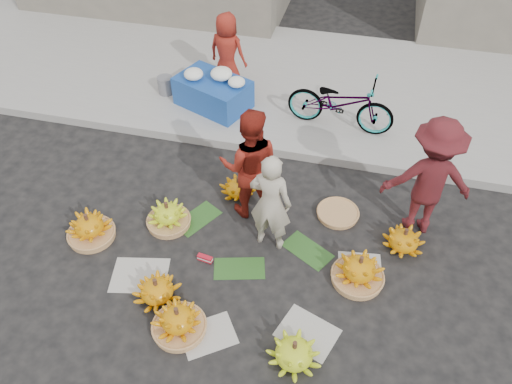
% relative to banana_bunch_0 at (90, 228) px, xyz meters
% --- Properties ---
extents(ground, '(80.00, 80.00, 0.00)m').
position_rel_banana_bunch_0_xyz_m(ground, '(2.18, 0.15, -0.18)').
color(ground, black).
rests_on(ground, ground).
extents(curb, '(40.00, 0.25, 0.15)m').
position_rel_banana_bunch_0_xyz_m(curb, '(2.18, 2.35, -0.11)').
color(curb, gray).
rests_on(curb, ground).
extents(sidewalk, '(40.00, 4.00, 0.12)m').
position_rel_banana_bunch_0_xyz_m(sidewalk, '(2.18, 4.45, -0.12)').
color(sidewalk, gray).
rests_on(sidewalk, ground).
extents(newspaper_scatter, '(3.20, 1.80, 0.00)m').
position_rel_banana_bunch_0_xyz_m(newspaper_scatter, '(2.18, -0.65, -0.18)').
color(newspaper_scatter, beige).
rests_on(newspaper_scatter, ground).
extents(banana_leaves, '(2.00, 1.00, 0.00)m').
position_rel_banana_bunch_0_xyz_m(banana_leaves, '(2.08, 0.35, -0.18)').
color(banana_leaves, '#204E1A').
rests_on(banana_leaves, ground).
extents(banana_bunch_0, '(0.65, 0.65, 0.43)m').
position_rel_banana_bunch_0_xyz_m(banana_bunch_0, '(0.00, 0.00, 0.00)').
color(banana_bunch_0, '#B27D4A').
rests_on(banana_bunch_0, ground).
extents(banana_bunch_1, '(0.57, 0.57, 0.35)m').
position_rel_banana_bunch_0_xyz_m(banana_bunch_1, '(1.23, -0.70, -0.03)').
color(banana_bunch_1, orange).
rests_on(banana_bunch_1, ground).
extents(banana_bunch_2, '(0.62, 0.62, 0.43)m').
position_rel_banana_bunch_0_xyz_m(banana_bunch_2, '(1.64, -1.05, -0.00)').
color(banana_bunch_2, '#B27D4A').
rests_on(banana_bunch_2, ground).
extents(banana_bunch_3, '(0.75, 0.75, 0.36)m').
position_rel_banana_bunch_0_xyz_m(banana_bunch_3, '(2.98, -1.11, -0.02)').
color(banana_bunch_3, '#9FC51C').
rests_on(banana_bunch_3, ground).
extents(banana_bunch_4, '(0.66, 0.66, 0.45)m').
position_rel_banana_bunch_0_xyz_m(banana_bunch_4, '(3.56, 0.14, 0.01)').
color(banana_bunch_4, '#B27D4A').
rests_on(banana_bunch_4, ground).
extents(banana_bunch_5, '(0.61, 0.61, 0.35)m').
position_rel_banana_bunch_0_xyz_m(banana_bunch_5, '(4.09, 0.81, -0.03)').
color(banana_bunch_5, orange).
rests_on(banana_bunch_5, ground).
extents(banana_bunch_6, '(0.59, 0.59, 0.42)m').
position_rel_banana_bunch_0_xyz_m(banana_bunch_6, '(0.93, 0.47, -0.01)').
color(banana_bunch_6, '#B27D4A').
rests_on(banana_bunch_6, ground).
extents(banana_bunch_7, '(0.61, 0.61, 0.33)m').
position_rel_banana_bunch_0_xyz_m(banana_bunch_7, '(1.71, 1.27, -0.04)').
color(banana_bunch_7, orange).
rests_on(banana_bunch_7, ground).
extents(basket_spare, '(0.75, 0.75, 0.07)m').
position_rel_banana_bunch_0_xyz_m(basket_spare, '(3.19, 1.19, -0.15)').
color(basket_spare, '#B27D4A').
rests_on(basket_spare, ground).
extents(incense_stack, '(0.21, 0.09, 0.08)m').
position_rel_banana_bunch_0_xyz_m(incense_stack, '(1.62, -0.03, -0.14)').
color(incense_stack, red).
rests_on(incense_stack, ground).
extents(vendor_cream, '(0.58, 0.41, 1.49)m').
position_rel_banana_bunch_0_xyz_m(vendor_cream, '(2.36, 0.48, 0.56)').
color(vendor_cream, beige).
rests_on(vendor_cream, ground).
extents(vendor_red, '(0.94, 0.80, 1.68)m').
position_rel_banana_bunch_0_xyz_m(vendor_red, '(1.96, 1.02, 0.66)').
color(vendor_red, '#A32819').
rests_on(vendor_red, ground).
extents(man_striped, '(1.22, 0.80, 1.76)m').
position_rel_banana_bunch_0_xyz_m(man_striped, '(4.25, 1.25, 0.70)').
color(man_striped, maroon).
rests_on(man_striped, ground).
extents(flower_table, '(1.42, 1.17, 0.71)m').
position_rel_banana_bunch_0_xyz_m(flower_table, '(0.75, 3.22, 0.23)').
color(flower_table, '#174195').
rests_on(flower_table, sidewalk).
extents(grey_bucket, '(0.28, 0.28, 0.32)m').
position_rel_banana_bunch_0_xyz_m(grey_bucket, '(-0.22, 3.40, 0.09)').
color(grey_bucket, slate).
rests_on(grey_bucket, sidewalk).
extents(flower_vendor, '(0.76, 0.57, 1.41)m').
position_rel_banana_bunch_0_xyz_m(flower_vendor, '(0.83, 3.85, 0.64)').
color(flower_vendor, '#A32819').
rests_on(flower_vendor, sidewalk).
extents(bicycle, '(0.79, 1.81, 0.92)m').
position_rel_banana_bunch_0_xyz_m(bicycle, '(2.94, 3.13, 0.40)').
color(bicycle, gray).
rests_on(bicycle, sidewalk).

